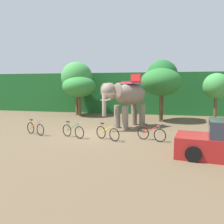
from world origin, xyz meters
name	(u,v)px	position (x,y,z in m)	size (l,w,h in m)	color
ground_plane	(91,135)	(0.00, 0.00, 0.00)	(80.00, 80.00, 0.00)	brown
foliage_hedge	(128,92)	(0.00, 13.58, 2.13)	(36.00, 6.00, 4.26)	#1E6028
tree_far_left	(76,86)	(-4.62, 9.28, 2.88)	(2.39, 2.39, 4.04)	brown
tree_center_left	(77,78)	(-4.33, 8.66, 3.72)	(3.06, 3.06, 5.26)	brown
tree_center	(79,87)	(-3.86, 8.07, 2.84)	(3.21, 3.21, 3.89)	brown
tree_left	(161,82)	(3.90, 6.22, 3.23)	(3.32, 3.32, 4.35)	brown
tree_right	(162,76)	(3.96, 7.20, 3.75)	(2.61, 2.61, 5.10)	brown
tree_center_right	(216,86)	(8.22, 6.84, 2.91)	(2.06, 2.06, 3.94)	brown
elephant	(127,96)	(1.67, 2.88, 2.20)	(3.32, 4.00, 3.78)	gray
bike_orange	(35,128)	(-3.32, -0.77, 0.39)	(1.57, 0.82, 0.92)	black
bike_green	(73,131)	(-0.79, -0.98, 0.39)	(1.59, 0.78, 0.92)	black
bike_yellow	(107,133)	(1.28, -1.10, 0.39)	(1.52, 0.89, 0.92)	black
bike_red	(151,134)	(3.64, -0.74, 0.39)	(1.59, 0.78, 0.92)	black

